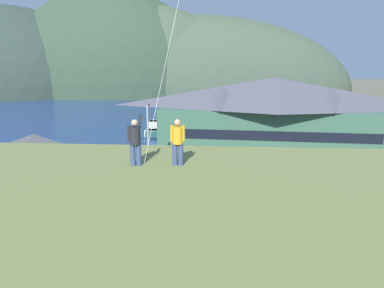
# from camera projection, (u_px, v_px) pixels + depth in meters

# --- Properties ---
(ground_plane) EXTENTS (600.00, 600.00, 0.00)m
(ground_plane) POSITION_uv_depth(u_px,v_px,m) (186.00, 231.00, 23.24)
(ground_plane) COLOR #66604C
(parking_lot_pad) EXTENTS (40.00, 20.00, 0.10)m
(parking_lot_pad) POSITION_uv_depth(u_px,v_px,m) (191.00, 202.00, 28.09)
(parking_lot_pad) COLOR gray
(parking_lot_pad) RESTS_ON ground
(bay_water) EXTENTS (360.00, 84.00, 0.03)m
(bay_water) POSITION_uv_depth(u_px,v_px,m) (208.00, 113.00, 81.55)
(bay_water) COLOR navy
(bay_water) RESTS_ON ground
(far_hill_west_ridge) EXTENTS (93.58, 71.09, 69.79)m
(far_hill_west_ridge) POSITION_uv_depth(u_px,v_px,m) (10.00, 94.00, 141.52)
(far_hill_west_ridge) COLOR #2D3D33
(far_hill_west_ridge) RESTS_ON ground
(far_hill_east_peak) EXTENTS (95.40, 66.48, 82.50)m
(far_hill_east_peak) POSITION_uv_depth(u_px,v_px,m) (112.00, 93.00, 144.80)
(far_hill_east_peak) COLOR #334733
(far_hill_east_peak) RESTS_ON ground
(far_hill_center_saddle) EXTENTS (120.46, 45.87, 73.66)m
(far_hill_center_saddle) POSITION_uv_depth(u_px,v_px,m) (114.00, 94.00, 139.60)
(far_hill_center_saddle) COLOR #42513D
(far_hill_center_saddle) RESTS_ON ground
(far_hill_far_shoulder) EXTENTS (132.78, 52.74, 62.76)m
(far_hill_far_shoulder) POSITION_uv_depth(u_px,v_px,m) (188.00, 94.00, 141.64)
(far_hill_far_shoulder) COLOR #42513D
(far_hill_far_shoulder) RESTS_ON ground
(harbor_lodge) EXTENTS (29.67, 11.11, 9.80)m
(harbor_lodge) POSITION_uv_depth(u_px,v_px,m) (272.00, 115.00, 41.89)
(harbor_lodge) COLOR #38604C
(harbor_lodge) RESTS_ON ground
(storage_shed_near_lot) EXTENTS (7.70, 6.25, 5.32)m
(storage_shed_near_lot) POSITION_uv_depth(u_px,v_px,m) (36.00, 162.00, 30.01)
(storage_shed_near_lot) COLOR #756B5B
(storage_shed_near_lot) RESTS_ON ground
(wharf_dock) EXTENTS (3.20, 12.38, 0.70)m
(wharf_dock) POSITION_uv_depth(u_px,v_px,m) (174.00, 134.00, 55.00)
(wharf_dock) COLOR #70604C
(wharf_dock) RESTS_ON ground
(moored_boat_wharfside) EXTENTS (3.29, 7.96, 2.16)m
(moored_boat_wharfside) POSITION_uv_depth(u_px,v_px,m) (155.00, 129.00, 57.29)
(moored_boat_wharfside) COLOR #23564C
(moored_boat_wharfside) RESTS_ON ground
(moored_boat_outer_mooring) EXTENTS (1.82, 5.65, 2.16)m
(moored_boat_outer_mooring) POSITION_uv_depth(u_px,v_px,m) (193.00, 133.00, 53.74)
(moored_boat_outer_mooring) COLOR #23564C
(moored_boat_outer_mooring) RESTS_ON ground
(moored_boat_inner_slip) EXTENTS (2.51, 7.52, 2.16)m
(moored_boat_inner_slip) POSITION_uv_depth(u_px,v_px,m) (155.00, 129.00, 57.69)
(moored_boat_inner_slip) COLOR silver
(moored_boat_inner_slip) RESTS_ON ground
(parked_car_back_row_right) EXTENTS (4.36, 2.38, 1.82)m
(parked_car_back_row_right) POSITION_uv_depth(u_px,v_px,m) (237.00, 190.00, 28.00)
(parked_car_back_row_right) COLOR #9EA3A8
(parked_car_back_row_right) RESTS_ON parking_lot_pad
(parked_car_corner_spot) EXTENTS (4.22, 2.10, 1.82)m
(parked_car_corner_spot) POSITION_uv_depth(u_px,v_px,m) (347.00, 189.00, 28.14)
(parked_car_corner_spot) COLOR red
(parked_car_corner_spot) RESTS_ON parking_lot_pad
(parked_car_front_row_red) EXTENTS (4.28, 2.20, 1.82)m
(parked_car_front_row_red) POSITION_uv_depth(u_px,v_px,m) (183.00, 180.00, 30.42)
(parked_car_front_row_red) COLOR navy
(parked_car_front_row_red) RESTS_ON parking_lot_pad
(parked_car_lone_by_shed) EXTENTS (4.31, 2.28, 1.82)m
(parked_car_lone_by_shed) POSITION_uv_depth(u_px,v_px,m) (154.00, 207.00, 24.62)
(parked_car_lone_by_shed) COLOR silver
(parked_car_lone_by_shed) RESTS_ON parking_lot_pad
(parked_car_front_row_silver) EXTENTS (4.23, 2.11, 1.82)m
(parked_car_front_row_silver) POSITION_uv_depth(u_px,v_px,m) (338.00, 219.00, 22.59)
(parked_car_front_row_silver) COLOR black
(parked_car_front_row_silver) RESTS_ON parking_lot_pad
(parked_car_mid_row_far) EXTENTS (4.28, 2.21, 1.82)m
(parked_car_mid_row_far) POSITION_uv_depth(u_px,v_px,m) (121.00, 187.00, 28.71)
(parked_car_mid_row_far) COLOR red
(parked_car_mid_row_far) RESTS_ON parking_lot_pad
(parked_car_mid_row_near) EXTENTS (4.34, 2.34, 1.82)m
(parked_car_mid_row_near) POSITION_uv_depth(u_px,v_px,m) (52.00, 209.00, 24.29)
(parked_car_mid_row_near) COLOR slate
(parked_car_mid_row_near) RESTS_ON parking_lot_pad
(parked_car_mid_row_center) EXTENTS (4.21, 2.07, 1.82)m
(parked_car_mid_row_center) POSITION_uv_depth(u_px,v_px,m) (232.00, 214.00, 23.37)
(parked_car_mid_row_center) COLOR slate
(parked_car_mid_row_center) RESTS_ON parking_lot_pad
(parking_light_pole) EXTENTS (0.24, 0.78, 7.45)m
(parking_light_pole) POSITION_uv_depth(u_px,v_px,m) (148.00, 137.00, 32.84)
(parking_light_pole) COLOR #ADADB2
(parking_light_pole) RESTS_ON parking_lot_pad
(person_kite_flyer) EXTENTS (0.52, 0.69, 1.86)m
(person_kite_flyer) POSITION_uv_depth(u_px,v_px,m) (135.00, 141.00, 12.42)
(person_kite_flyer) COLOR #384770
(person_kite_flyer) RESTS_ON grassy_hill_foreground
(person_companion) EXTENTS (0.55, 0.40, 1.74)m
(person_companion) POSITION_uv_depth(u_px,v_px,m) (178.00, 141.00, 12.49)
(person_companion) COLOR #384770
(person_companion) RESTS_ON grassy_hill_foreground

